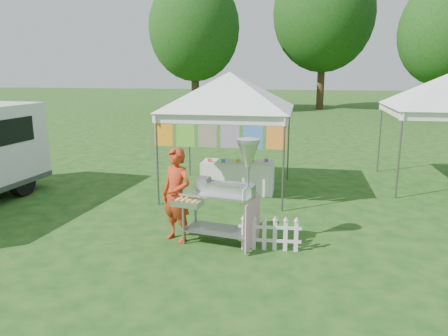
# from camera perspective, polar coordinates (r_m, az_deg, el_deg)

# --- Properties ---
(ground) EXTENTS (120.00, 120.00, 0.00)m
(ground) POSITION_cam_1_polar(r_m,az_deg,el_deg) (8.00, -3.57, -9.72)
(ground) COLOR #184213
(ground) RESTS_ON ground
(canopy_main) EXTENTS (4.24, 4.24, 3.45)m
(canopy_main) POSITION_cam_1_polar(r_m,az_deg,el_deg) (10.82, 0.75, 12.40)
(canopy_main) COLOR #59595E
(canopy_main) RESTS_ON ground
(tree_left) EXTENTS (6.40, 6.40, 9.53)m
(tree_left) POSITION_cam_1_polar(r_m,az_deg,el_deg) (32.25, -3.88, 17.72)
(tree_left) COLOR #392514
(tree_left) RESTS_ON ground
(tree_mid) EXTENTS (7.60, 7.60, 11.52)m
(tree_mid) POSITION_cam_1_polar(r_m,az_deg,el_deg) (35.42, 12.94, 19.12)
(tree_mid) COLOR #392514
(tree_mid) RESTS_ON ground
(tree_right) EXTENTS (5.60, 5.60, 8.42)m
(tree_right) POSITION_cam_1_polar(r_m,az_deg,el_deg) (30.37, 27.03, 15.48)
(tree_right) COLOR #392514
(tree_right) RESTS_ON ground
(donut_cart) EXTENTS (1.51, 0.93, 1.92)m
(donut_cart) POSITION_cam_1_polar(r_m,az_deg,el_deg) (7.53, 0.69, -2.07)
(donut_cart) COLOR gray
(donut_cart) RESTS_ON ground
(vendor) EXTENTS (0.74, 0.65, 1.71)m
(vendor) POSITION_cam_1_polar(r_m,az_deg,el_deg) (7.89, -6.20, -3.52)
(vendor) COLOR #B53216
(vendor) RESTS_ON ground
(picket_fence) EXTENTS (1.08, 0.09, 0.56)m
(picket_fence) POSITION_cam_1_polar(r_m,az_deg,el_deg) (7.61, 5.98, -8.65)
(picket_fence) COLOR silver
(picket_fence) RESTS_ON ground
(display_table) EXTENTS (1.80, 0.70, 0.78)m
(display_table) POSITION_cam_1_polar(r_m,az_deg,el_deg) (11.05, 1.81, -1.19)
(display_table) COLOR white
(display_table) RESTS_ON ground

